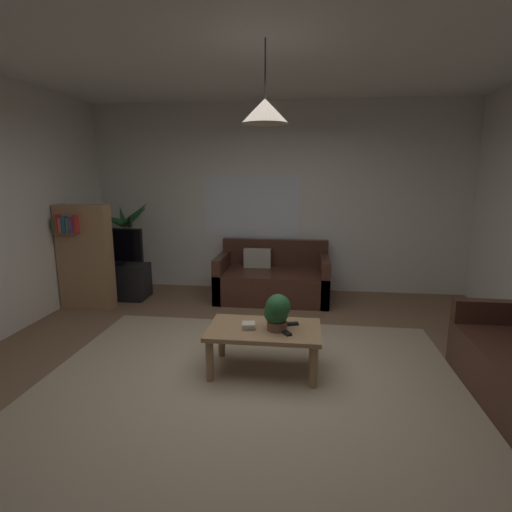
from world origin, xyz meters
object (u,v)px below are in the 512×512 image
tv_stand (117,281)px  bookshelf_corner (85,256)px  book_on_table_0 (249,327)px  pendant_lamp (265,111)px  coffee_table (264,335)px  book_on_table_1 (249,324)px  tv (114,246)px  remote_on_table_0 (290,324)px  potted_plant_on_table (277,310)px  remote_on_table_1 (285,332)px  couch_under_window (273,280)px  potted_palm_corner (127,250)px

tv_stand → bookshelf_corner: bookshelf_corner is taller
book_on_table_0 → bookshelf_corner: size_ratio=0.08×
tv_stand → pendant_lamp: pendant_lamp is taller
coffee_table → book_on_table_1: size_ratio=8.84×
tv → pendant_lamp: bearing=-39.0°
tv_stand → remote_on_table_0: bearing=-35.4°
book_on_table_1 → potted_plant_on_table: 0.30m
book_on_table_0 → tv_stand: tv_stand is taller
book_on_table_0 → remote_on_table_1: size_ratio=0.72×
coffee_table → tv_stand: tv_stand is taller
book_on_table_1 → tv_stand: bearing=138.5°
book_on_table_1 → bookshelf_corner: bearing=148.1°
remote_on_table_0 → bookshelf_corner: bearing=-131.0°
couch_under_window → bookshelf_corner: 2.60m
couch_under_window → book_on_table_0: 2.23m
remote_on_table_1 → potted_plant_on_table: 0.20m
potted_palm_corner → bookshelf_corner: bearing=-99.8°
remote_on_table_0 → potted_palm_corner: bearing=-145.9°
remote_on_table_0 → remote_on_table_1: size_ratio=1.00×
book_on_table_1 → bookshelf_corner: size_ratio=0.08×
tv_stand → potted_palm_corner: bearing=93.3°
book_on_table_1 → potted_plant_on_table: bearing=-0.4°
remote_on_table_0 → coffee_table: bearing=-82.2°
tv_stand → potted_palm_corner: 0.59m
potted_palm_corner → potted_plant_on_table: bearing=-44.0°
book_on_table_1 → potted_plant_on_table: (0.26, -0.00, 0.15)m
couch_under_window → bookshelf_corner: bookshelf_corner is taller
potted_palm_corner → bookshelf_corner: (-0.16, -0.92, 0.09)m
pendant_lamp → tv_stand: bearing=140.6°
potted_plant_on_table → bookshelf_corner: 3.09m
tv → bookshelf_corner: size_ratio=0.61×
coffee_table → pendant_lamp: bearing=0.0°
book_on_table_1 → tv_stand: 3.01m
potted_plant_on_table → couch_under_window: bearing=95.9°
coffee_table → tv_stand: bearing=140.6°
book_on_table_0 → tv: (-2.25, 1.96, 0.34)m
couch_under_window → tv: size_ratio=1.85×
pendant_lamp → coffee_table: bearing=0.0°
remote_on_table_1 → tv_stand: tv_stand is taller
tv_stand → pendant_lamp: bearing=-39.4°
book_on_table_0 → tv: 3.00m
couch_under_window → potted_plant_on_table: 2.27m
tv → book_on_table_1: bearing=-41.2°
couch_under_window → remote_on_table_0: 2.14m
book_on_table_0 → potted_palm_corner: 3.33m
bookshelf_corner → remote_on_table_1: bearing=-29.8°
potted_plant_on_table → potted_palm_corner: (-2.53, 2.44, 0.02)m
remote_on_table_0 → remote_on_table_1: same height
potted_plant_on_table → tv: size_ratio=0.39×
coffee_table → book_on_table_0: size_ratio=8.83×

